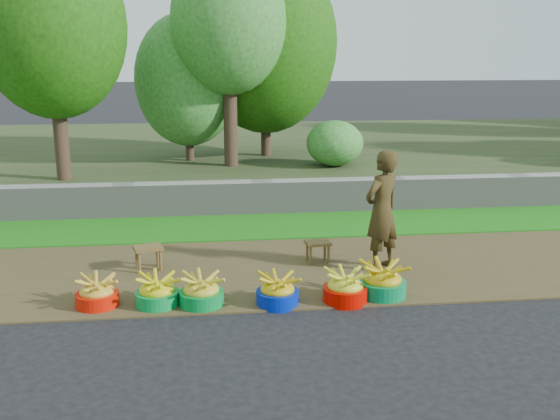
{
  "coord_description": "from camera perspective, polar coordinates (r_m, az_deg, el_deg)",
  "views": [
    {
      "loc": [
        -0.86,
        -5.89,
        2.54
      ],
      "look_at": [
        -0.02,
        1.3,
        0.75
      ],
      "focal_mm": 40.0,
      "sensor_mm": 36.0,
      "label": 1
    }
  ],
  "objects": [
    {
      "name": "dirt_shoulder",
      "position": [
        7.62,
        0.2,
        -5.5
      ],
      "size": [
        80.0,
        2.5,
        0.02
      ],
      "primitive_type": "cube",
      "color": "#4A3E22",
      "rests_on": "ground"
    },
    {
      "name": "ground_plane",
      "position": [
        6.47,
        1.54,
        -9.23
      ],
      "size": [
        120.0,
        120.0,
        0.0
      ],
      "primitive_type": "plane",
      "color": "black",
      "rests_on": "ground"
    },
    {
      "name": "stool_right",
      "position": [
        7.82,
        3.48,
        -3.28
      ],
      "size": [
        0.33,
        0.26,
        0.27
      ],
      "rotation": [
        0.0,
        0.0,
        0.1
      ],
      "color": "brown",
      "rests_on": "dirt_shoulder"
    },
    {
      "name": "basin_d",
      "position": [
        6.56,
        -0.24,
        -7.47
      ],
      "size": [
        0.45,
        0.45,
        0.33
      ],
      "color": "#031EA3",
      "rests_on": "ground"
    },
    {
      "name": "grass_verge",
      "position": [
        9.52,
        -1.24,
        -1.46
      ],
      "size": [
        80.0,
        1.5,
        0.04
      ],
      "primitive_type": "cube",
      "color": "#1C7713",
      "rests_on": "ground"
    },
    {
      "name": "basin_c",
      "position": [
        6.58,
        -7.2,
        -7.46
      ],
      "size": [
        0.46,
        0.46,
        0.35
      ],
      "color": "#068030",
      "rests_on": "ground"
    },
    {
      "name": "vegetation",
      "position": [
        13.6,
        3.95,
        14.69
      ],
      "size": [
        36.13,
        8.26,
        4.7
      ],
      "color": "#3C2B1E",
      "rests_on": "earth_bank"
    },
    {
      "name": "earth_bank",
      "position": [
        15.08,
        -3.33,
        5.14
      ],
      "size": [
        80.0,
        10.0,
        0.5
      ],
      "primitive_type": "cube",
      "color": "#34411F",
      "rests_on": "ground"
    },
    {
      "name": "basin_b",
      "position": [
        6.65,
        -11.19,
        -7.41
      ],
      "size": [
        0.46,
        0.46,
        0.34
      ],
      "color": "#078939",
      "rests_on": "ground"
    },
    {
      "name": "basin_a",
      "position": [
        6.78,
        -16.39,
        -7.35
      ],
      "size": [
        0.44,
        0.44,
        0.33
      ],
      "color": "red",
      "rests_on": "ground"
    },
    {
      "name": "retaining_wall",
      "position": [
        10.27,
        -1.69,
        1.16
      ],
      "size": [
        80.0,
        0.35,
        0.55
      ],
      "primitive_type": "cube",
      "color": "gray",
      "rests_on": "ground"
    },
    {
      "name": "stool_left",
      "position": [
        7.7,
        -11.97,
        -3.69
      ],
      "size": [
        0.39,
        0.34,
        0.29
      ],
      "rotation": [
        0.0,
        0.0,
        0.27
      ],
      "color": "brown",
      "rests_on": "dirt_shoulder"
    },
    {
      "name": "vendor_woman",
      "position": [
        7.55,
        9.29,
        -0.05
      ],
      "size": [
        0.63,
        0.59,
        1.45
      ],
      "primitive_type": "imported",
      "rotation": [
        0.0,
        0.0,
        3.75
      ],
      "color": "black",
      "rests_on": "dirt_shoulder"
    },
    {
      "name": "basin_f",
      "position": [
        6.86,
        9.35,
        -6.5
      ],
      "size": [
        0.51,
        0.51,
        0.38
      ],
      "color": "#067940",
      "rests_on": "ground"
    },
    {
      "name": "basin_e",
      "position": [
        6.67,
        5.97,
        -7.12
      ],
      "size": [
        0.47,
        0.47,
        0.35
      ],
      "color": "#C20800",
      "rests_on": "ground"
    }
  ]
}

